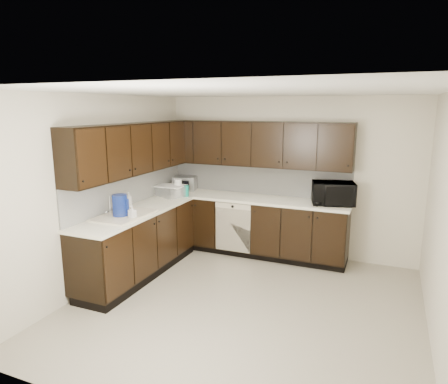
# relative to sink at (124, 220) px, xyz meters

# --- Properties ---
(floor) EXTENTS (4.00, 4.00, 0.00)m
(floor) POSITION_rel_sink_xyz_m (1.68, 0.01, -0.88)
(floor) COLOR #A19985
(floor) RESTS_ON ground
(ceiling) EXTENTS (4.00, 4.00, 0.00)m
(ceiling) POSITION_rel_sink_xyz_m (1.68, 0.01, 1.62)
(ceiling) COLOR white
(ceiling) RESTS_ON wall_back
(wall_back) EXTENTS (4.00, 0.02, 2.50)m
(wall_back) POSITION_rel_sink_xyz_m (1.68, 2.01, 0.37)
(wall_back) COLOR beige
(wall_back) RESTS_ON floor
(wall_left) EXTENTS (0.02, 4.00, 2.50)m
(wall_left) POSITION_rel_sink_xyz_m (-0.32, 0.01, 0.37)
(wall_left) COLOR beige
(wall_left) RESTS_ON floor
(wall_right) EXTENTS (0.02, 4.00, 2.50)m
(wall_right) POSITION_rel_sink_xyz_m (3.68, 0.01, 0.37)
(wall_right) COLOR beige
(wall_right) RESTS_ON floor
(wall_front) EXTENTS (4.00, 0.02, 2.50)m
(wall_front) POSITION_rel_sink_xyz_m (1.68, -1.99, 0.37)
(wall_front) COLOR beige
(wall_front) RESTS_ON floor
(lower_cabinets) EXTENTS (3.00, 2.80, 0.90)m
(lower_cabinets) POSITION_rel_sink_xyz_m (0.67, 1.12, -0.47)
(lower_cabinets) COLOR black
(lower_cabinets) RESTS_ON floor
(countertop) EXTENTS (3.03, 2.83, 0.04)m
(countertop) POSITION_rel_sink_xyz_m (0.67, 1.12, 0.04)
(countertop) COLOR white
(countertop) RESTS_ON lower_cabinets
(backsplash) EXTENTS (3.00, 2.80, 0.48)m
(backsplash) POSITION_rel_sink_xyz_m (0.46, 1.33, 0.30)
(backsplash) COLOR #B6B6B1
(backsplash) RESTS_ON countertop
(upper_cabinets) EXTENTS (3.00, 2.80, 0.70)m
(upper_cabinets) POSITION_rel_sink_xyz_m (0.58, 1.22, 0.89)
(upper_cabinets) COLOR black
(upper_cabinets) RESTS_ON wall_back
(dishwasher) EXTENTS (0.58, 0.04, 0.78)m
(dishwasher) POSITION_rel_sink_xyz_m (0.98, 1.42, -0.33)
(dishwasher) COLOR beige
(dishwasher) RESTS_ON lower_cabinets
(sink) EXTENTS (0.54, 0.82, 0.42)m
(sink) POSITION_rel_sink_xyz_m (0.00, 0.00, 0.00)
(sink) COLOR beige
(sink) RESTS_ON countertop
(microwave) EXTENTS (0.68, 0.54, 0.33)m
(microwave) POSITION_rel_sink_xyz_m (2.43, 1.72, 0.22)
(microwave) COLOR black
(microwave) RESTS_ON countertop
(soap_bottle_a) EXTENTS (0.09, 0.10, 0.17)m
(soap_bottle_a) POSITION_rel_sink_xyz_m (0.17, -0.05, 0.14)
(soap_bottle_a) COLOR gray
(soap_bottle_a) RESTS_ON countertop
(soap_bottle_b) EXTENTS (0.10, 0.10, 0.23)m
(soap_bottle_b) POSITION_rel_sink_xyz_m (-0.20, 0.40, 0.17)
(soap_bottle_b) COLOR gray
(soap_bottle_b) RESTS_ON countertop
(toaster_oven) EXTENTS (0.43, 0.36, 0.23)m
(toaster_oven) POSITION_rel_sink_xyz_m (-0.06, 1.79, 0.18)
(toaster_oven) COLOR #ADADAF
(toaster_oven) RESTS_ON countertop
(storage_bin) EXTENTS (0.52, 0.46, 0.17)m
(storage_bin) POSITION_rel_sink_xyz_m (-0.04, 1.28, 0.14)
(storage_bin) COLOR silver
(storage_bin) RESTS_ON countertop
(blue_pitcher) EXTENTS (0.24, 0.24, 0.30)m
(blue_pitcher) POSITION_rel_sink_xyz_m (-0.01, -0.05, 0.21)
(blue_pitcher) COLOR navy
(blue_pitcher) RESTS_ON countertop
(teal_tumbler) EXTENTS (0.09, 0.09, 0.18)m
(teal_tumbler) POSITION_rel_sink_xyz_m (0.20, 1.36, 0.15)
(teal_tumbler) COLOR #0C8773
(teal_tumbler) RESTS_ON countertop
(paper_towel_roll) EXTENTS (0.12, 0.12, 0.27)m
(paper_towel_roll) POSITION_rel_sink_xyz_m (0.05, 1.36, 0.19)
(paper_towel_roll) COLOR white
(paper_towel_roll) RESTS_ON countertop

